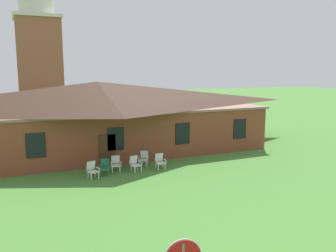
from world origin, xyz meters
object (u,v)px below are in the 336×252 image
at_px(lawn_chair_by_porch, 92,169).
at_px(lawn_chair_left_end, 116,163).
at_px(lawn_chair_right_end, 144,158).
at_px(lawn_chair_far_side, 160,161).
at_px(lawn_chair_near_door, 105,167).
at_px(lawn_chair_middle, 135,163).

height_order(lawn_chair_by_porch, lawn_chair_left_end, same).
distance_m(lawn_chair_right_end, lawn_chair_far_side, 1.30).
distance_m(lawn_chair_by_porch, lawn_chair_near_door, 0.85).
bearing_deg(lawn_chair_by_porch, lawn_chair_far_side, 2.69).
xyz_separation_m(lawn_chair_near_door, lawn_chair_far_side, (3.52, -0.09, 0.00)).
relative_size(lawn_chair_near_door, lawn_chair_left_end, 1.00).
distance_m(lawn_chair_by_porch, lawn_chair_left_end, 1.77).
relative_size(lawn_chair_near_door, lawn_chair_middle, 1.00).
bearing_deg(lawn_chair_left_end, lawn_chair_far_side, -11.52).
bearing_deg(lawn_chair_middle, lawn_chair_right_end, 47.35).
relative_size(lawn_chair_left_end, lawn_chair_right_end, 1.00).
bearing_deg(lawn_chair_by_porch, lawn_chair_right_end, 19.83).
relative_size(lawn_chair_right_end, lawn_chair_far_side, 1.00).
relative_size(lawn_chair_by_porch, lawn_chair_right_end, 1.00).
xyz_separation_m(lawn_chair_near_door, lawn_chair_left_end, (0.80, 0.46, 0.00)).
height_order(lawn_chair_near_door, lawn_chair_far_side, same).
distance_m(lawn_chair_near_door, lawn_chair_far_side, 3.53).
height_order(lawn_chair_by_porch, lawn_chair_middle, same).
distance_m(lawn_chair_near_door, lawn_chair_left_end, 0.93).
distance_m(lawn_chair_left_end, lawn_chair_right_end, 2.12).
xyz_separation_m(lawn_chair_middle, lawn_chair_far_side, (1.62, -0.08, 0.00)).
bearing_deg(lawn_chair_left_end, lawn_chair_right_end, 15.23).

